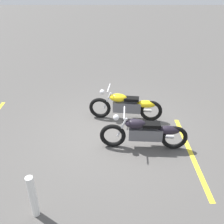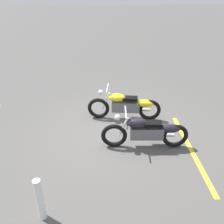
# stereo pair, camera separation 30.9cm
# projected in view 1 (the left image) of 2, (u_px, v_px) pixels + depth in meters

# --- Properties ---
(ground_plane) EXTENTS (60.00, 60.00, 0.00)m
(ground_plane) POSITION_uv_depth(u_px,v_px,m) (117.00, 132.00, 7.23)
(ground_plane) COLOR #514F4C
(motorcycle_bright_foreground) EXTENTS (2.23, 0.62, 1.04)m
(motorcycle_bright_foreground) POSITION_uv_depth(u_px,v_px,m) (127.00, 106.00, 7.62)
(motorcycle_bright_foreground) COLOR black
(motorcycle_bright_foreground) RESTS_ON ground
(motorcycle_dark_foreground) EXTENTS (2.23, 0.62, 1.04)m
(motorcycle_dark_foreground) POSITION_uv_depth(u_px,v_px,m) (146.00, 132.00, 6.37)
(motorcycle_dark_foreground) COLOR black
(motorcycle_dark_foreground) RESTS_ON ground
(bollard_post) EXTENTS (0.14, 0.14, 0.93)m
(bollard_post) POSITION_uv_depth(u_px,v_px,m) (33.00, 197.00, 4.57)
(bollard_post) COLOR white
(bollard_post) RESTS_ON ground
(parking_stripe_near) EXTENTS (0.14, 3.20, 0.01)m
(parking_stripe_near) POSITION_uv_depth(u_px,v_px,m) (191.00, 153.00, 6.40)
(parking_stripe_near) COLOR yellow
(parking_stripe_near) RESTS_ON ground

